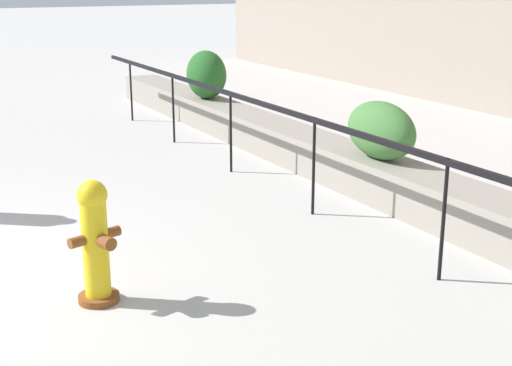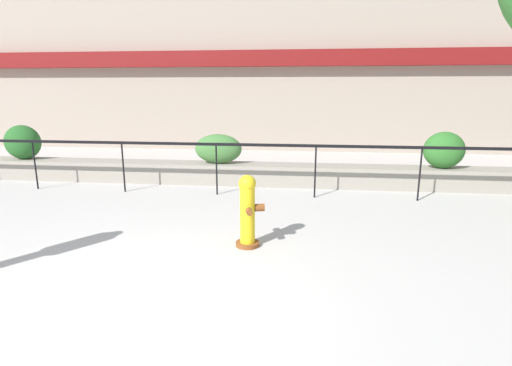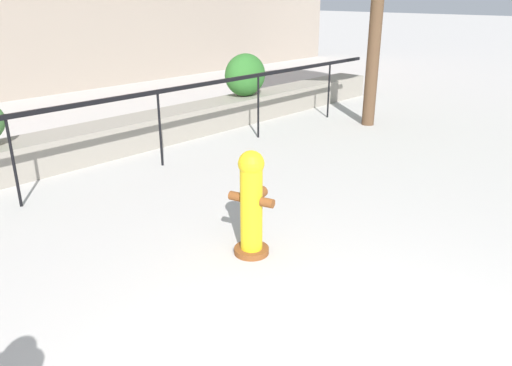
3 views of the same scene
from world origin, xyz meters
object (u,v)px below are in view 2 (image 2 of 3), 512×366
object	(u,v)px
hedge_bush_0	(23,142)
hedge_bush_2	(444,150)
fire_hydrant	(248,210)
hedge_bush_1	(218,149)

from	to	relation	value
hedge_bush_0	hedge_bush_2	size ratio (longest dim) A/B	1.03
hedge_bush_0	hedge_bush_2	bearing A→B (deg)	0.00
hedge_bush_0	fire_hydrant	size ratio (longest dim) A/B	0.87
hedge_bush_0	fire_hydrant	xyz separation A→B (m)	(6.45, -3.98, -0.39)
hedge_bush_0	hedge_bush_1	world-z (taller)	hedge_bush_0
hedge_bush_1	hedge_bush_2	xyz separation A→B (m)	(5.27, 0.00, 0.06)
hedge_bush_2	fire_hydrant	world-z (taller)	hedge_bush_2
hedge_bush_0	hedge_bush_1	xyz separation A→B (m)	(5.17, 0.00, -0.08)
hedge_bush_1	fire_hydrant	size ratio (longest dim) A/B	1.07
hedge_bush_1	hedge_bush_2	distance (m)	5.27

